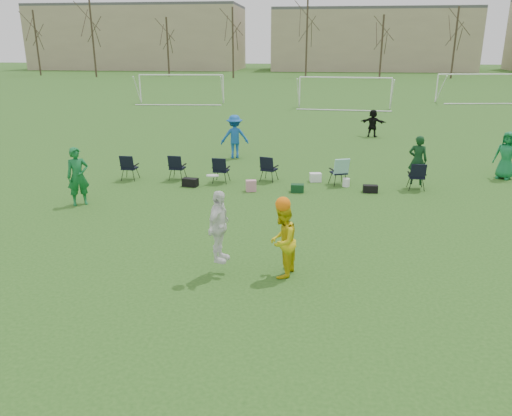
# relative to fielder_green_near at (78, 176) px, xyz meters

# --- Properties ---
(ground) EXTENTS (260.00, 260.00, 0.00)m
(ground) POSITION_rel_fielder_green_near_xyz_m (5.71, -4.95, -0.93)
(ground) COLOR #255019
(ground) RESTS_ON ground
(fielder_green_near) EXTENTS (0.81, 0.75, 1.87)m
(fielder_green_near) POSITION_rel_fielder_green_near_xyz_m (0.00, 0.00, 0.00)
(fielder_green_near) COLOR #12692F
(fielder_green_near) RESTS_ON ground
(fielder_blue) EXTENTS (1.38, 0.99, 1.93)m
(fielder_blue) POSITION_rel_fielder_green_near_xyz_m (3.84, 7.50, 0.03)
(fielder_blue) COLOR #1756AE
(fielder_blue) RESTS_ON ground
(fielder_green_far) EXTENTS (1.05, 1.00, 1.82)m
(fielder_green_far) POSITION_rel_fielder_green_near_xyz_m (14.69, 5.03, -0.03)
(fielder_green_far) COLOR #14733D
(fielder_green_far) RESTS_ON ground
(fielder_black) EXTENTS (1.47, 0.88, 1.51)m
(fielder_black) POSITION_rel_fielder_green_near_xyz_m (10.60, 13.76, -0.18)
(fielder_black) COLOR black
(fielder_black) RESTS_ON ground
(center_contest) EXTENTS (2.08, 1.06, 2.31)m
(center_contest) POSITION_rel_fielder_green_near_xyz_m (6.21, -4.48, 0.04)
(center_contest) COLOR white
(center_contest) RESTS_ON ground
(sideline_setup) EXTENTS (11.25, 2.01, 1.90)m
(sideline_setup) POSITION_rel_fielder_green_near_xyz_m (6.38, 3.27, -0.38)
(sideline_setup) COLOR #0E3417
(sideline_setup) RESTS_ON ground
(goal_left) EXTENTS (7.39, 0.76, 2.46)m
(goal_left) POSITION_rel_fielder_green_near_xyz_m (-4.29, 29.05, 0.99)
(goal_left) COLOR white
(goal_left) RESTS_ON ground
(goal_mid) EXTENTS (7.40, 0.63, 2.46)m
(goal_mid) POSITION_rel_fielder_green_near_xyz_m (9.71, 27.05, 0.99)
(goal_mid) COLOR white
(goal_mid) RESTS_ON ground
(goal_right) EXTENTS (7.35, 1.14, 2.46)m
(goal_right) POSITION_rel_fielder_green_near_xyz_m (21.71, 33.05, 0.99)
(goal_right) COLOR white
(goal_right) RESTS_ON ground
(tree_line) EXTENTS (110.28, 3.28, 11.40)m
(tree_line) POSITION_rel_fielder_green_near_xyz_m (5.95, 64.89, 4.16)
(tree_line) COLOR #382B21
(tree_line) RESTS_ON ground
(building_row) EXTENTS (126.00, 16.00, 13.00)m
(building_row) POSITION_rel_fielder_green_near_xyz_m (12.44, 91.05, 5.06)
(building_row) COLOR tan
(building_row) RESTS_ON ground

